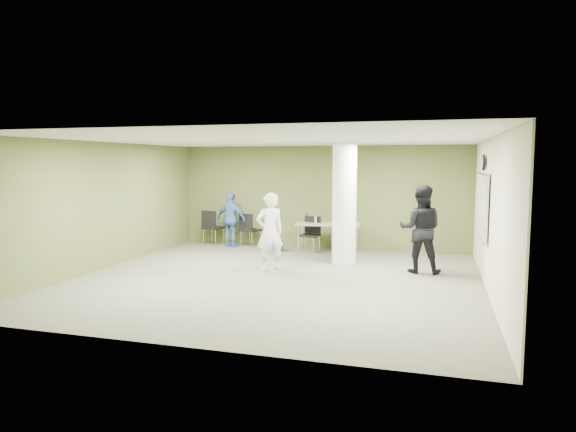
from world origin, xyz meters
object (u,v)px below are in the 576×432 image
(folding_table, at_px, (327,225))
(man_black, at_px, (421,229))
(chair_back_left, at_px, (212,225))
(man_blue, at_px, (231,220))
(woman_white, at_px, (270,232))

(folding_table, bearing_deg, man_black, -43.22)
(chair_back_left, relative_size, man_blue, 0.65)
(chair_back_left, distance_m, woman_white, 3.88)
(folding_table, xyz_separation_m, man_blue, (-2.76, 0.13, 0.04))
(woman_white, relative_size, man_blue, 1.10)
(chair_back_left, height_order, man_blue, man_blue)
(folding_table, bearing_deg, woman_white, -112.99)
(folding_table, distance_m, man_blue, 2.76)
(woman_white, bearing_deg, folding_table, -146.29)
(chair_back_left, distance_m, man_black, 6.20)
(woman_white, relative_size, man_black, 0.91)
(man_blue, bearing_deg, chair_back_left, -2.37)
(folding_table, distance_m, chair_back_left, 3.44)
(woman_white, distance_m, man_black, 3.23)
(chair_back_left, bearing_deg, folding_table, -173.39)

